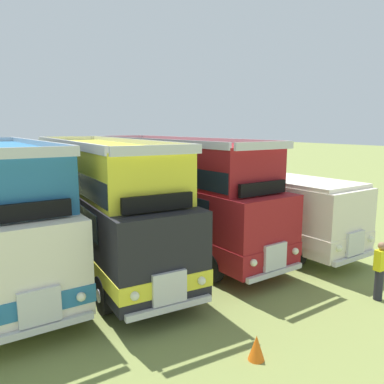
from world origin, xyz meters
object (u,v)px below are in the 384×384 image
at_px(bus_ninth_in_row, 239,198).
at_px(marshal_person, 380,270).
at_px(cone_near_end, 256,348).
at_px(bus_seventh_in_row, 100,198).
at_px(bus_eighth_in_row, 172,190).
at_px(bus_sixth_in_row, 1,207).

xyz_separation_m(bus_ninth_in_row, marshal_person, (-0.80, -7.41, -0.87)).
bearing_deg(marshal_person, cone_near_end, -176.08).
xyz_separation_m(bus_seventh_in_row, marshal_person, (5.68, -7.49, -1.48)).
bearing_deg(cone_near_end, marshal_person, 3.92).
xyz_separation_m(bus_seventh_in_row, cone_near_end, (0.75, -7.83, -2.08)).
distance_m(bus_eighth_in_row, bus_ninth_in_row, 3.33).
distance_m(bus_ninth_in_row, cone_near_end, 9.75).
bearing_deg(bus_sixth_in_row, marshal_person, -40.65).
bearing_deg(bus_eighth_in_row, bus_seventh_in_row, -173.84).
height_order(bus_eighth_in_row, marshal_person, bus_eighth_in_row).
xyz_separation_m(bus_eighth_in_row, cone_near_end, (-2.49, -8.18, -2.08)).
xyz_separation_m(bus_eighth_in_row, marshal_person, (2.45, -7.84, -1.48)).
distance_m(bus_seventh_in_row, marshal_person, 9.52).
relative_size(bus_seventh_in_row, bus_eighth_in_row, 0.99).
height_order(bus_eighth_in_row, cone_near_end, bus_eighth_in_row).
xyz_separation_m(bus_sixth_in_row, bus_seventh_in_row, (3.25, -0.18, 0.00)).
height_order(bus_sixth_in_row, bus_eighth_in_row, same).
height_order(bus_sixth_in_row, cone_near_end, bus_sixth_in_row).
height_order(bus_seventh_in_row, marshal_person, bus_seventh_in_row).
xyz_separation_m(cone_near_end, marshal_person, (4.94, 0.34, 0.61)).
bearing_deg(bus_eighth_in_row, cone_near_end, -106.90).
xyz_separation_m(bus_seventh_in_row, bus_ninth_in_row, (6.48, -0.09, -0.60)).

